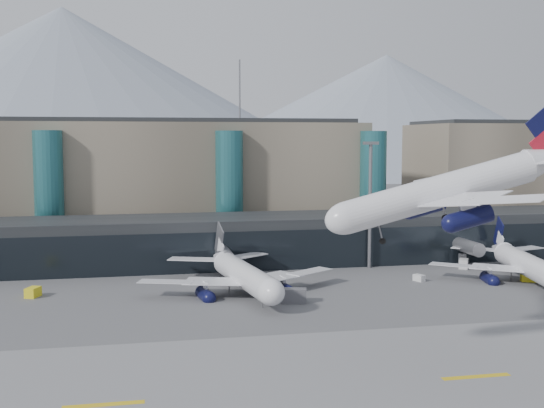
# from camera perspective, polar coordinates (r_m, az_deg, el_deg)

# --- Properties ---
(ground) EXTENTS (900.00, 900.00, 0.00)m
(ground) POSITION_cam_1_polar(r_m,az_deg,el_deg) (87.71, -0.03, -11.90)
(ground) COLOR #515154
(ground) RESTS_ON ground
(runway_strip) EXTENTS (400.00, 40.00, 0.04)m
(runway_strip) POSITION_cam_1_polar(r_m,az_deg,el_deg) (73.87, 2.37, -15.29)
(runway_strip) COLOR slate
(runway_strip) RESTS_ON ground
(runway_markings) EXTENTS (128.00, 1.00, 0.02)m
(runway_markings) POSITION_cam_1_polar(r_m,az_deg,el_deg) (73.86, 2.37, -15.27)
(runway_markings) COLOR gold
(runway_markings) RESTS_ON ground
(concourse) EXTENTS (170.00, 27.00, 10.00)m
(concourse) POSITION_cam_1_polar(r_m,az_deg,el_deg) (142.33, -4.67, -3.10)
(concourse) COLOR black
(concourse) RESTS_ON ground
(terminal_main) EXTENTS (130.00, 30.00, 31.00)m
(terminal_main) POSITION_cam_1_polar(r_m,az_deg,el_deg) (172.56, -14.26, 1.76)
(terminal_main) COLOR gray
(terminal_main) RESTS_ON ground
(terminal_east) EXTENTS (70.00, 30.00, 31.00)m
(terminal_east) POSITION_cam_1_polar(r_m,az_deg,el_deg) (205.35, 21.47, 2.12)
(terminal_east) COLOR gray
(terminal_east) RESTS_ON ground
(teal_towers) EXTENTS (116.40, 19.40, 46.00)m
(teal_towers) POSITION_cam_1_polar(r_m,az_deg,el_deg) (156.51, -10.86, 0.93)
(teal_towers) COLOR #27676E
(teal_towers) RESTS_ON ground
(mountain_ridge) EXTENTS (910.00, 400.00, 110.00)m
(mountain_ridge) POSITION_cam_1_polar(r_m,az_deg,el_deg) (463.57, -7.52, 7.88)
(mountain_ridge) COLOR gray
(mountain_ridge) RESTS_ON ground
(lightmast_mid) EXTENTS (3.00, 1.20, 25.60)m
(lightmast_mid) POSITION_cam_1_polar(r_m,az_deg,el_deg) (138.63, 8.21, 0.56)
(lightmast_mid) COLOR slate
(lightmast_mid) RESTS_ON ground
(hero_jet) EXTENTS (31.30, 32.20, 10.37)m
(hero_jet) POSITION_cam_1_polar(r_m,az_deg,el_deg) (79.76, 15.77, 2.05)
(hero_jet) COLOR silver
(hero_jet) RESTS_ON ground
(jet_parked_mid) EXTENTS (36.35, 36.46, 11.82)m
(jet_parked_mid) POSITION_cam_1_polar(r_m,az_deg,el_deg) (117.84, -2.79, -5.14)
(jet_parked_mid) COLOR silver
(jet_parked_mid) RESTS_ON ground
(jet_parked_right) EXTENTS (35.18, 35.91, 11.56)m
(jet_parked_right) POSITION_cam_1_polar(r_m,az_deg,el_deg) (136.36, 20.04, -4.05)
(jet_parked_right) COLOR silver
(jet_parked_right) RESTS_ON ground
(veh_b) EXTENTS (2.62, 3.24, 1.62)m
(veh_b) POSITION_cam_1_polar(r_m,az_deg,el_deg) (120.62, -19.37, -6.98)
(veh_b) COLOR yellow
(veh_b) RESTS_ON ground
(veh_c) EXTENTS (4.50, 3.12, 2.27)m
(veh_c) POSITION_cam_1_polar(r_m,az_deg,el_deg) (110.09, 1.82, -7.67)
(veh_c) COLOR #515156
(veh_c) RESTS_ON ground
(veh_d) EXTENTS (3.10, 3.65, 1.84)m
(veh_d) POSITION_cam_1_polar(r_m,az_deg,el_deg) (143.92, 15.73, -4.83)
(veh_d) COLOR silver
(veh_d) RESTS_ON ground
(veh_e) EXTENTS (3.14, 2.38, 1.58)m
(veh_e) POSITION_cam_1_polar(r_m,az_deg,el_deg) (134.46, 20.69, -5.76)
(veh_e) COLOR yellow
(veh_e) RESTS_ON ground
(veh_g) EXTENTS (1.96, 2.40, 1.21)m
(veh_g) POSITION_cam_1_polar(r_m,az_deg,el_deg) (129.11, 12.20, -6.07)
(veh_g) COLOR silver
(veh_g) RESTS_ON ground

